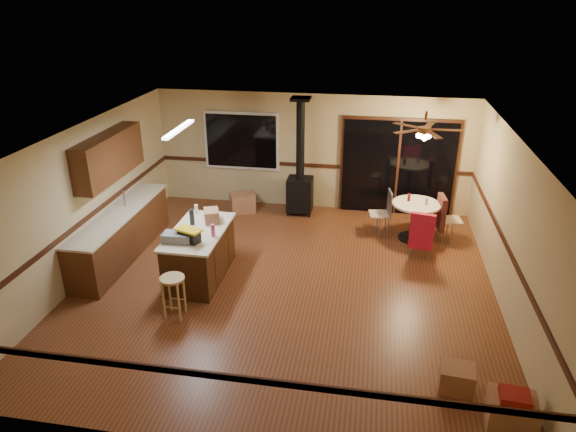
% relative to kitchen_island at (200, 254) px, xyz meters
% --- Properties ---
extents(floor, '(7.00, 7.00, 0.00)m').
position_rel_kitchen_island_xyz_m(floor, '(1.50, 0.00, -0.45)').
color(floor, brown).
rests_on(floor, ground).
extents(ceiling, '(7.00, 7.00, 0.00)m').
position_rel_kitchen_island_xyz_m(ceiling, '(1.50, 0.00, 2.15)').
color(ceiling, silver).
rests_on(ceiling, ground).
extents(wall_back, '(7.00, 0.00, 7.00)m').
position_rel_kitchen_island_xyz_m(wall_back, '(1.50, 3.50, 0.85)').
color(wall_back, tan).
rests_on(wall_back, ground).
extents(wall_front, '(7.00, 0.00, 7.00)m').
position_rel_kitchen_island_xyz_m(wall_front, '(1.50, -3.50, 0.85)').
color(wall_front, tan).
rests_on(wall_front, ground).
extents(wall_left, '(0.00, 7.00, 7.00)m').
position_rel_kitchen_island_xyz_m(wall_left, '(-2.00, 0.00, 0.85)').
color(wall_left, tan).
rests_on(wall_left, ground).
extents(wall_right, '(0.00, 7.00, 7.00)m').
position_rel_kitchen_island_xyz_m(wall_right, '(5.00, 0.00, 0.85)').
color(wall_right, tan).
rests_on(wall_right, ground).
extents(chair_rail, '(7.00, 7.00, 0.08)m').
position_rel_kitchen_island_xyz_m(chair_rail, '(1.50, 0.00, 0.55)').
color(chair_rail, '#35180D').
rests_on(chair_rail, ground).
extents(window, '(1.72, 0.10, 1.32)m').
position_rel_kitchen_island_xyz_m(window, '(-0.10, 3.45, 1.05)').
color(window, black).
rests_on(window, ground).
extents(sliding_door, '(2.52, 0.10, 2.10)m').
position_rel_kitchen_island_xyz_m(sliding_door, '(3.40, 3.45, 0.60)').
color(sliding_door, black).
rests_on(sliding_door, ground).
extents(lower_cabinets, '(0.60, 3.00, 0.86)m').
position_rel_kitchen_island_xyz_m(lower_cabinets, '(-1.70, 0.50, -0.02)').
color(lower_cabinets, '#4E2913').
rests_on(lower_cabinets, ground).
extents(countertop, '(0.64, 3.04, 0.04)m').
position_rel_kitchen_island_xyz_m(countertop, '(-1.70, 0.50, 0.43)').
color(countertop, beige).
rests_on(countertop, lower_cabinets).
extents(upper_cabinets, '(0.35, 2.00, 0.80)m').
position_rel_kitchen_island_xyz_m(upper_cabinets, '(-1.83, 0.70, 1.45)').
color(upper_cabinets, '#4E2913').
rests_on(upper_cabinets, ground).
extents(kitchen_island, '(0.88, 1.68, 0.90)m').
position_rel_kitchen_island_xyz_m(kitchen_island, '(0.00, 0.00, 0.00)').
color(kitchen_island, '#39200E').
rests_on(kitchen_island, ground).
extents(wood_stove, '(0.55, 0.50, 2.52)m').
position_rel_kitchen_island_xyz_m(wood_stove, '(1.30, 3.05, 0.28)').
color(wood_stove, black).
rests_on(wood_stove, ground).
extents(ceiling_fan, '(0.24, 0.24, 0.55)m').
position_rel_kitchen_island_xyz_m(ceiling_fan, '(3.76, 2.15, 1.76)').
color(ceiling_fan, brown).
rests_on(ceiling_fan, ceiling).
extents(fluorescent_strip, '(0.10, 1.20, 0.04)m').
position_rel_kitchen_island_xyz_m(fluorescent_strip, '(-0.30, 0.30, 2.11)').
color(fluorescent_strip, white).
rests_on(fluorescent_strip, ceiling).
extents(toolbox_grey, '(0.48, 0.28, 0.15)m').
position_rel_kitchen_island_xyz_m(toolbox_grey, '(-0.18, -0.44, 0.52)').
color(toolbox_grey, slate).
rests_on(toolbox_grey, kitchen_island).
extents(toolbox_black, '(0.39, 0.29, 0.19)m').
position_rel_kitchen_island_xyz_m(toolbox_black, '(0.00, -0.42, 0.54)').
color(toolbox_black, black).
rests_on(toolbox_black, kitchen_island).
extents(toolbox_yellow_lid, '(0.47, 0.35, 0.03)m').
position_rel_kitchen_island_xyz_m(toolbox_yellow_lid, '(0.00, -0.42, 0.66)').
color(toolbox_yellow_lid, gold).
rests_on(toolbox_yellow_lid, toolbox_black).
extents(box_on_island, '(0.35, 0.40, 0.22)m').
position_rel_kitchen_island_xyz_m(box_on_island, '(0.13, 0.39, 0.56)').
color(box_on_island, '#936041').
rests_on(box_on_island, kitchen_island).
extents(bottle_dark, '(0.11, 0.11, 0.28)m').
position_rel_kitchen_island_xyz_m(bottle_dark, '(-0.17, 0.22, 0.59)').
color(bottle_dark, black).
rests_on(bottle_dark, kitchen_island).
extents(bottle_pink, '(0.08, 0.08, 0.21)m').
position_rel_kitchen_island_xyz_m(bottle_pink, '(0.32, -0.16, 0.55)').
color(bottle_pink, '#D84C8C').
rests_on(bottle_pink, kitchen_island).
extents(bottle_white, '(0.08, 0.08, 0.19)m').
position_rel_kitchen_island_xyz_m(bottle_white, '(-0.24, 0.64, 0.54)').
color(bottle_white, white).
rests_on(bottle_white, kitchen_island).
extents(bar_stool, '(0.45, 0.45, 0.68)m').
position_rel_kitchen_island_xyz_m(bar_stool, '(-0.02, -1.19, -0.11)').
color(bar_stool, tan).
rests_on(bar_stool, floor).
extents(blue_bucket, '(0.38, 0.38, 0.25)m').
position_rel_kitchen_island_xyz_m(blue_bucket, '(0.12, -0.46, -0.33)').
color(blue_bucket, '#0B3AA6').
rests_on(blue_bucket, floor).
extents(dining_table, '(0.94, 0.94, 0.78)m').
position_rel_kitchen_island_xyz_m(dining_table, '(3.76, 2.15, 0.08)').
color(dining_table, black).
rests_on(dining_table, ground).
extents(glass_red, '(0.06, 0.06, 0.15)m').
position_rel_kitchen_island_xyz_m(glass_red, '(3.61, 2.25, 0.40)').
color(glass_red, '#590C14').
rests_on(glass_red, dining_table).
extents(glass_cream, '(0.08, 0.08, 0.14)m').
position_rel_kitchen_island_xyz_m(glass_cream, '(3.94, 2.10, 0.40)').
color(glass_cream, beige).
rests_on(glass_cream, dining_table).
extents(chair_left, '(0.46, 0.46, 0.51)m').
position_rel_kitchen_island_xyz_m(chair_left, '(3.16, 2.27, 0.14)').
color(chair_left, tan).
rests_on(chair_left, ground).
extents(chair_near, '(0.50, 0.53, 0.70)m').
position_rel_kitchen_island_xyz_m(chair_near, '(3.82, 1.27, 0.14)').
color(chair_near, tan).
rests_on(chair_near, ground).
extents(chair_right, '(0.51, 0.47, 0.70)m').
position_rel_kitchen_island_xyz_m(chair_right, '(4.27, 2.18, 0.14)').
color(chair_right, tan).
rests_on(chair_right, ground).
extents(box_under_window, '(0.66, 0.61, 0.43)m').
position_rel_kitchen_island_xyz_m(box_under_window, '(0.01, 2.92, -0.24)').
color(box_under_window, '#936041').
rests_on(box_under_window, floor).
extents(box_corner_a, '(0.57, 0.50, 0.41)m').
position_rel_kitchen_island_xyz_m(box_corner_a, '(4.60, -2.65, -0.25)').
color(box_corner_a, '#936041').
rests_on(box_corner_a, floor).
extents(box_corner_b, '(0.45, 0.40, 0.34)m').
position_rel_kitchen_island_xyz_m(box_corner_b, '(4.06, -2.12, -0.28)').
color(box_corner_b, '#936041').
rests_on(box_corner_b, floor).
extents(box_small_red, '(0.35, 0.30, 0.09)m').
position_rel_kitchen_island_xyz_m(box_small_red, '(4.60, -2.65, -0.00)').
color(box_small_red, maroon).
rests_on(box_small_red, box_corner_a).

